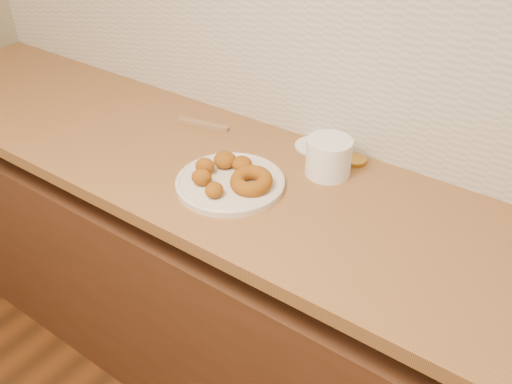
% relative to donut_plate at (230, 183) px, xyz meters
% --- Properties ---
extents(wall_back, '(4.00, 0.02, 2.70)m').
position_rel_donut_plate_xyz_m(wall_back, '(0.34, 0.38, 0.44)').
color(wall_back, '#BEB190').
rests_on(wall_back, ground).
extents(base_cabinet, '(3.60, 0.60, 0.77)m').
position_rel_donut_plate_xyz_m(base_cabinet, '(0.34, 0.07, -0.52)').
color(base_cabinet, '#4F2C1A').
rests_on(base_cabinet, floor).
extents(butcher_block, '(2.30, 0.62, 0.04)m').
position_rel_donut_plate_xyz_m(butcher_block, '(-0.31, 0.07, -0.03)').
color(butcher_block, '#9B6838').
rests_on(butcher_block, base_cabinet).
extents(backsplash, '(3.60, 0.02, 0.60)m').
position_rel_donut_plate_xyz_m(backsplash, '(0.34, 0.36, 0.29)').
color(backsplash, beige).
rests_on(backsplash, wall_back).
extents(donut_plate, '(0.30, 0.30, 0.02)m').
position_rel_donut_plate_xyz_m(donut_plate, '(0.00, 0.00, 0.00)').
color(donut_plate, silver).
rests_on(donut_plate, butcher_block).
extents(ring_donut, '(0.12, 0.13, 0.05)m').
position_rel_donut_plate_xyz_m(ring_donut, '(0.06, 0.01, 0.03)').
color(ring_donut, '#915109').
rests_on(ring_donut, donut_plate).
extents(fried_dough_chunks, '(0.15, 0.21, 0.05)m').
position_rel_donut_plate_xyz_m(fried_dough_chunks, '(-0.04, 0.00, 0.03)').
color(fried_dough_chunks, '#915109').
rests_on(fried_dough_chunks, donut_plate).
extents(plastic_tub, '(0.15, 0.15, 0.11)m').
position_rel_donut_plate_xyz_m(plastic_tub, '(0.18, 0.21, 0.04)').
color(plastic_tub, white).
rests_on(plastic_tub, butcher_block).
extents(tub_lid, '(0.12, 0.12, 0.01)m').
position_rel_donut_plate_xyz_m(tub_lid, '(0.08, 0.31, -0.01)').
color(tub_lid, white).
rests_on(tub_lid, butcher_block).
extents(brass_jar_lid, '(0.08, 0.08, 0.01)m').
position_rel_donut_plate_xyz_m(brass_jar_lid, '(0.22, 0.31, -0.00)').
color(brass_jar_lid, '#B38930').
rests_on(brass_jar_lid, butcher_block).
extents(wooden_utensil, '(0.18, 0.06, 0.01)m').
position_rel_donut_plate_xyz_m(wooden_utensil, '(-0.28, 0.22, -0.00)').
color(wooden_utensil, '#8F6B4C').
rests_on(wooden_utensil, butcher_block).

